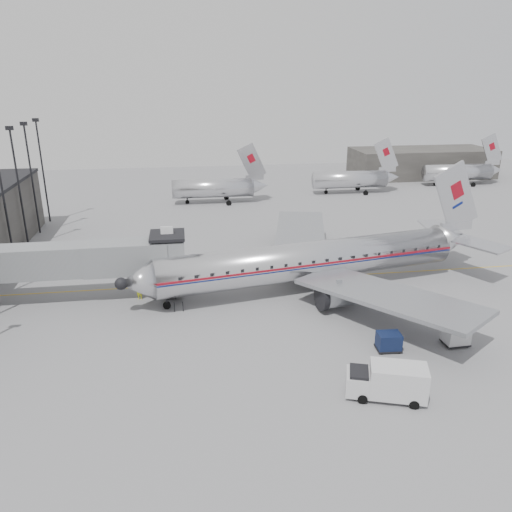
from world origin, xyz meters
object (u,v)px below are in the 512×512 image
(airliner, at_px, (316,260))
(baggage_cart_navy, at_px, (389,341))
(ramp_worker, at_px, (140,292))
(baggage_cart_white, at_px, (456,336))
(service_van, at_px, (387,381))

(airliner, bearing_deg, baggage_cart_navy, -89.34)
(ramp_worker, bearing_deg, airliner, 1.22)
(baggage_cart_navy, bearing_deg, baggage_cart_white, 4.06)
(airliner, height_order, baggage_cart_white, airliner)
(airliner, bearing_deg, service_van, -100.56)
(service_van, xyz_separation_m, baggage_cart_white, (8.45, 5.98, -0.49))
(airliner, relative_size, ramp_worker, 25.71)
(ramp_worker, bearing_deg, service_van, -45.99)
(baggage_cart_white, bearing_deg, airliner, 120.42)
(service_van, distance_m, baggage_cart_white, 10.36)
(baggage_cart_white, bearing_deg, service_van, -146.76)
(airliner, relative_size, baggage_cart_navy, 19.33)
(baggage_cart_white, height_order, ramp_worker, baggage_cart_white)
(airliner, height_order, ramp_worker, airliner)
(baggage_cart_white, relative_size, ramp_worker, 1.35)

